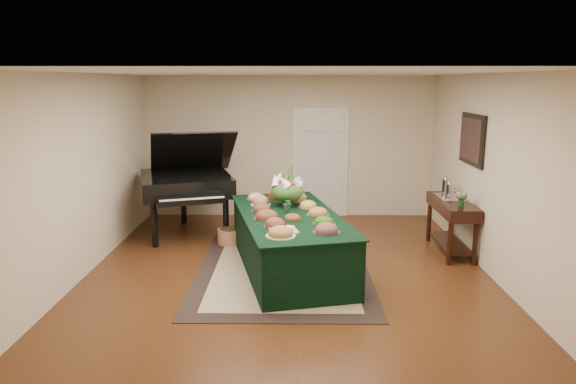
{
  "coord_description": "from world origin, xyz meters",
  "views": [
    {
      "loc": [
        0.06,
        -6.82,
        2.6
      ],
      "look_at": [
        0.0,
        0.3,
        1.05
      ],
      "focal_mm": 32.0,
      "sensor_mm": 36.0,
      "label": 1
    }
  ],
  "objects_px": {
    "buffet_table": "(289,242)",
    "floral_centerpiece": "(287,186)",
    "mahogany_sideboard": "(452,212)",
    "grand_piano": "(187,182)"
  },
  "relations": [
    {
      "from": "buffet_table",
      "to": "floral_centerpiece",
      "type": "bearing_deg",
      "value": 94.12
    },
    {
      "from": "floral_centerpiece",
      "to": "buffet_table",
      "type": "bearing_deg",
      "value": -85.88
    },
    {
      "from": "buffet_table",
      "to": "mahogany_sideboard",
      "type": "distance_m",
      "value": 2.6
    },
    {
      "from": "buffet_table",
      "to": "floral_centerpiece",
      "type": "distance_m",
      "value": 0.83
    },
    {
      "from": "buffet_table",
      "to": "grand_piano",
      "type": "distance_m",
      "value": 2.51
    },
    {
      "from": "buffet_table",
      "to": "floral_centerpiece",
      "type": "height_order",
      "value": "floral_centerpiece"
    },
    {
      "from": "floral_centerpiece",
      "to": "mahogany_sideboard",
      "type": "height_order",
      "value": "floral_centerpiece"
    },
    {
      "from": "floral_centerpiece",
      "to": "mahogany_sideboard",
      "type": "xyz_separation_m",
      "value": [
        2.51,
        0.28,
        -0.46
      ]
    },
    {
      "from": "grand_piano",
      "to": "mahogany_sideboard",
      "type": "distance_m",
      "value": 4.36
    },
    {
      "from": "floral_centerpiece",
      "to": "grand_piano",
      "type": "distance_m",
      "value": 2.14
    }
  ]
}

